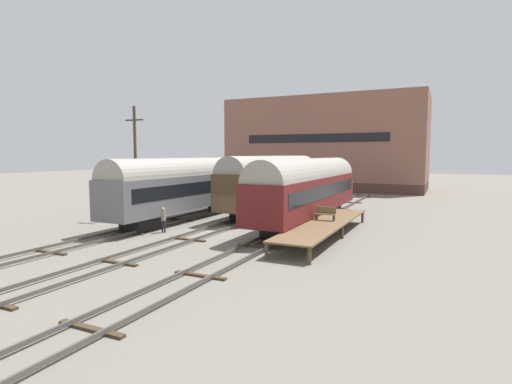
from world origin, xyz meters
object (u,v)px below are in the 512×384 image
train_car_grey (187,184)px  bench (325,213)px  train_car_brown (274,180)px  utility_pole (136,162)px  train_car_maroon (308,187)px  person_worker (163,217)px

train_car_grey → bench: bearing=-6.6°
train_car_brown → utility_pole: bearing=-133.2°
bench → utility_pole: (-15.78, -0.77, 3.35)m
train_car_maroon → train_car_brown: train_car_brown is taller
utility_pole → train_car_grey: bearing=31.7°
train_car_grey → bench: (12.23, -1.43, -1.45)m
train_car_grey → train_car_brown: bearing=54.1°
train_car_brown → bench: bearing=-48.4°
bench → train_car_brown: bearing=131.6°
utility_pole → bench: bearing=2.8°
train_car_grey → bench: train_car_grey is taller
person_worker → utility_pole: bearing=147.9°
train_car_maroon → person_worker: 11.23m
train_car_maroon → person_worker: size_ratio=10.30×
bench → person_worker: (-10.26, -4.23, -0.39)m
train_car_maroon → utility_pole: utility_pole is taller
train_car_maroon → utility_pole: 14.21m
train_car_maroon → person_worker: train_car_maroon is taller
train_car_grey → utility_pole: bearing=-148.3°
train_car_brown → bench: train_car_brown is taller
train_car_maroon → bench: (2.38, -3.56, -1.43)m
train_car_grey → bench: size_ratio=12.62×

